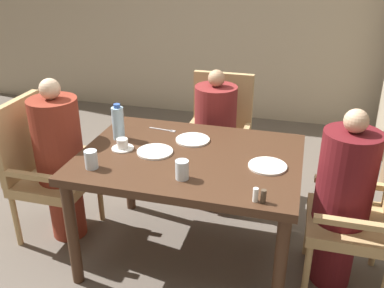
# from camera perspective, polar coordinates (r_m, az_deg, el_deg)

# --- Properties ---
(ground_plane) EXTENTS (16.00, 16.00, 0.00)m
(ground_plane) POSITION_cam_1_polar(r_m,az_deg,el_deg) (3.02, -0.25, -14.41)
(ground_plane) COLOR #60564C
(dining_table) EXTENTS (1.34, 0.98, 0.76)m
(dining_table) POSITION_cam_1_polar(r_m,az_deg,el_deg) (2.65, -0.28, -3.20)
(dining_table) COLOR #422819
(dining_table) RESTS_ON ground_plane
(chair_left_side) EXTENTS (0.49, 0.49, 1.00)m
(chair_left_side) POSITION_cam_1_polar(r_m,az_deg,el_deg) (3.13, -19.31, -2.74)
(chair_left_side) COLOR tan
(chair_left_side) RESTS_ON ground_plane
(diner_in_left_chair) EXTENTS (0.32, 0.32, 1.17)m
(diner_in_left_chair) POSITION_cam_1_polar(r_m,az_deg,el_deg) (3.03, -17.17, -2.02)
(diner_in_left_chair) COLOR maroon
(diner_in_left_chair) RESTS_ON ground_plane
(chair_far_side) EXTENTS (0.49, 0.49, 1.00)m
(chair_far_side) POSITION_cam_1_polar(r_m,az_deg,el_deg) (3.48, 3.60, 1.50)
(chair_far_side) COLOR tan
(chair_far_side) RESTS_ON ground_plane
(diner_in_far_chair) EXTENTS (0.32, 0.32, 1.10)m
(diner_in_far_chair) POSITION_cam_1_polar(r_m,az_deg,el_deg) (3.34, 3.09, 0.99)
(diner_in_far_chair) COLOR maroon
(diner_in_far_chair) RESTS_ON ground_plane
(chair_right_side) EXTENTS (0.49, 0.49, 1.00)m
(chair_right_side) POSITION_cam_1_polar(r_m,az_deg,el_deg) (2.68, 22.39, -8.29)
(chair_right_side) COLOR tan
(chair_right_side) RESTS_ON ground_plane
(diner_in_right_chair) EXTENTS (0.32, 0.32, 1.14)m
(diner_in_right_chair) POSITION_cam_1_polar(r_m,az_deg,el_deg) (2.63, 19.42, -7.03)
(diner_in_right_chair) COLOR #5B1419
(diner_in_right_chair) RESTS_ON ground_plane
(plate_main_left) EXTENTS (0.22, 0.22, 0.01)m
(plate_main_left) POSITION_cam_1_polar(r_m,az_deg,el_deg) (2.50, 10.04, -2.91)
(plate_main_left) COLOR white
(plate_main_left) RESTS_ON dining_table
(plate_main_right) EXTENTS (0.22, 0.22, 0.01)m
(plate_main_right) POSITION_cam_1_polar(r_m,az_deg,el_deg) (2.64, -4.96, -1.02)
(plate_main_right) COLOR white
(plate_main_right) RESTS_ON dining_table
(plate_dessert_center) EXTENTS (0.22, 0.22, 0.01)m
(plate_dessert_center) POSITION_cam_1_polar(r_m,az_deg,el_deg) (2.79, 0.09, 0.57)
(plate_dessert_center) COLOR white
(plate_dessert_center) RESTS_ON dining_table
(teacup_with_saucer) EXTENTS (0.14, 0.14, 0.07)m
(teacup_with_saucer) POSITION_cam_1_polar(r_m,az_deg,el_deg) (2.71, -9.26, -0.13)
(teacup_with_saucer) COLOR white
(teacup_with_saucer) RESTS_ON dining_table
(water_bottle) EXTENTS (0.08, 0.08, 0.24)m
(water_bottle) POSITION_cam_1_polar(r_m,az_deg,el_deg) (2.82, -9.82, 2.81)
(water_bottle) COLOR #A3C6DB
(water_bottle) RESTS_ON dining_table
(glass_tall_near) EXTENTS (0.07, 0.07, 0.11)m
(glass_tall_near) POSITION_cam_1_polar(r_m,az_deg,el_deg) (2.50, -13.30, -2.02)
(glass_tall_near) COLOR silver
(glass_tall_near) RESTS_ON dining_table
(glass_tall_mid) EXTENTS (0.07, 0.07, 0.11)m
(glass_tall_mid) POSITION_cam_1_polar(r_m,az_deg,el_deg) (2.32, -1.34, -3.46)
(glass_tall_mid) COLOR silver
(glass_tall_mid) RESTS_ON dining_table
(salt_shaker) EXTENTS (0.03, 0.03, 0.07)m
(salt_shaker) POSITION_cam_1_polar(r_m,az_deg,el_deg) (2.16, 8.47, -6.72)
(salt_shaker) COLOR white
(salt_shaker) RESTS_ON dining_table
(pepper_shaker) EXTENTS (0.03, 0.03, 0.07)m
(pepper_shaker) POSITION_cam_1_polar(r_m,az_deg,el_deg) (2.16, 9.51, -6.89)
(pepper_shaker) COLOR #4C3D2D
(pepper_shaker) RESTS_ON dining_table
(fork_beside_plate) EXTENTS (0.19, 0.04, 0.00)m
(fork_beside_plate) POSITION_cam_1_polar(r_m,az_deg,el_deg) (2.96, -3.61, 1.88)
(fork_beside_plate) COLOR silver
(fork_beside_plate) RESTS_ON dining_table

